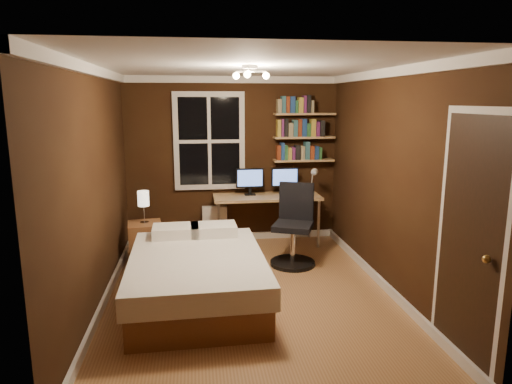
{
  "coord_description": "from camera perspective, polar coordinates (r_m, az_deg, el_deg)",
  "views": [
    {
      "loc": [
        -0.57,
        -4.8,
        2.16
      ],
      "look_at": [
        0.14,
        0.45,
        1.09
      ],
      "focal_mm": 32.0,
      "sensor_mm": 36.0,
      "label": 1
    }
  ],
  "objects": [
    {
      "name": "wall_back",
      "position": [
        6.98,
        -2.94,
        3.96
      ],
      "size": [
        3.2,
        0.04,
        2.5
      ],
      "primitive_type": "cube",
      "color": "black",
      "rests_on": "ground"
    },
    {
      "name": "desk",
      "position": [
        6.82,
        1.38,
        -0.95
      ],
      "size": [
        1.59,
        0.6,
        0.75
      ],
      "color": "tan",
      "rests_on": "ground"
    },
    {
      "name": "books_row_middle",
      "position": [
        6.99,
        6.05,
        7.88
      ],
      "size": [
        0.66,
        0.16,
        0.23
      ],
      "primitive_type": null,
      "color": "navy",
      "rests_on": "bookshelf_middle"
    },
    {
      "name": "monitor_left",
      "position": [
        6.82,
        -0.77,
        1.3
      ],
      "size": [
        0.42,
        0.12,
        0.4
      ],
      "primitive_type": null,
      "color": "black",
      "rests_on": "desk"
    },
    {
      "name": "wall_right",
      "position": [
        5.34,
        16.41,
        1.2
      ],
      "size": [
        0.04,
        4.2,
        2.5
      ],
      "primitive_type": "cube",
      "color": "black",
      "rests_on": "ground"
    },
    {
      "name": "ceiling",
      "position": [
        4.84,
        -0.93,
        15.5
      ],
      "size": [
        3.2,
        4.2,
        0.02
      ],
      "primitive_type": "cube",
      "color": "white",
      "rests_on": "wall_back"
    },
    {
      "name": "books_row_upper",
      "position": [
        6.98,
        6.11,
        10.74
      ],
      "size": [
        0.54,
        0.16,
        0.23
      ],
      "primitive_type": null,
      "color": "#2A6332",
      "rests_on": "bookshelf_upper"
    },
    {
      "name": "ceiling_fixture",
      "position": [
        4.74,
        -0.78,
        14.38
      ],
      "size": [
        0.44,
        0.44,
        0.18
      ],
      "primitive_type": null,
      "color": "beige",
      "rests_on": "ceiling"
    },
    {
      "name": "window",
      "position": [
        6.89,
        -5.86,
        6.33
      ],
      "size": [
        1.06,
        0.06,
        1.46
      ],
      "primitive_type": "cube",
      "color": "silver",
      "rests_on": "wall_back"
    },
    {
      "name": "bookshelf_lower",
      "position": [
        7.04,
        5.96,
        3.97
      ],
      "size": [
        0.92,
        0.22,
        0.03
      ],
      "primitive_type": "cube",
      "color": "tan",
      "rests_on": "wall_back"
    },
    {
      "name": "bookshelf_middle",
      "position": [
        7.0,
        6.02,
        6.81
      ],
      "size": [
        0.92,
        0.22,
        0.03
      ],
      "primitive_type": "cube",
      "color": "tan",
      "rests_on": "wall_back"
    },
    {
      "name": "desk_lamp",
      "position": [
        6.82,
        7.15,
        1.36
      ],
      "size": [
        0.14,
        0.32,
        0.44
      ],
      "primitive_type": null,
      "color": "silver",
      "rests_on": "desk"
    },
    {
      "name": "nightstand",
      "position": [
        6.36,
        -13.65,
        -6.13
      ],
      "size": [
        0.49,
        0.49,
        0.54
      ],
      "primitive_type": "cube",
      "rotation": [
        0.0,
        0.0,
        0.13
      ],
      "color": "brown",
      "rests_on": "ground"
    },
    {
      "name": "bed",
      "position": [
        5.05,
        -7.35,
        -10.45
      ],
      "size": [
        1.45,
        1.99,
        0.66
      ],
      "rotation": [
        0.0,
        0.0,
        0.02
      ],
      "color": "brown",
      "rests_on": "ground"
    },
    {
      "name": "wall_left",
      "position": [
        4.99,
        -19.44,
        0.31
      ],
      "size": [
        0.04,
        4.2,
        2.5
      ],
      "primitive_type": "cube",
      "color": "black",
      "rests_on": "ground"
    },
    {
      "name": "floor",
      "position": [
        5.29,
        -0.84,
        -12.61
      ],
      "size": [
        4.2,
        4.2,
        0.0
      ],
      "primitive_type": "plane",
      "color": "#93603A",
      "rests_on": "ground"
    },
    {
      "name": "office_chair",
      "position": [
        6.09,
        4.74,
        -5.17
      ],
      "size": [
        0.63,
        0.63,
        1.08
      ],
      "rotation": [
        0.0,
        0.0,
        -0.4
      ],
      "color": "black",
      "rests_on": "ground"
    },
    {
      "name": "door",
      "position": [
        4.06,
        24.99,
        -5.84
      ],
      "size": [
        0.03,
        0.82,
        2.05
      ],
      "primitive_type": null,
      "color": "black",
      "rests_on": "ground"
    },
    {
      "name": "books_row_lower",
      "position": [
        7.02,
        5.99,
        5.02
      ],
      "size": [
        0.66,
        0.16,
        0.23
      ],
      "primitive_type": null,
      "color": "maroon",
      "rests_on": "bookshelf_lower"
    },
    {
      "name": "door_knob",
      "position": [
        3.81,
        26.87,
        -7.5
      ],
      "size": [
        0.06,
        0.06,
        0.06
      ],
      "primitive_type": "sphere",
      "color": "#BB9145",
      "rests_on": "door"
    },
    {
      "name": "monitor_right",
      "position": [
        6.9,
        3.62,
        1.4
      ],
      "size": [
        0.42,
        0.12,
        0.4
      ],
      "primitive_type": null,
      "color": "black",
      "rests_on": "desk"
    },
    {
      "name": "radiator",
      "position": [
        7.05,
        -5.18,
        -4.04
      ],
      "size": [
        0.37,
        0.13,
        0.56
      ],
      "primitive_type": "cube",
      "color": "silver",
      "rests_on": "ground"
    },
    {
      "name": "bookshelf_upper",
      "position": [
        6.98,
        6.08,
        9.68
      ],
      "size": [
        0.92,
        0.22,
        0.03
      ],
      "primitive_type": "cube",
      "color": "tan",
      "rests_on": "wall_back"
    },
    {
      "name": "bedside_lamp",
      "position": [
        6.24,
        -13.86,
        -1.85
      ],
      "size": [
        0.15,
        0.15,
        0.44
      ],
      "primitive_type": null,
      "color": "white",
      "rests_on": "nightstand"
    }
  ]
}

